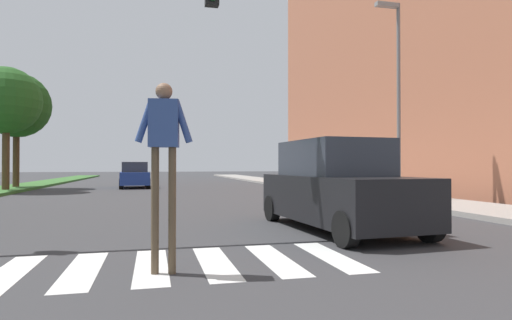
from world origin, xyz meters
The scene contains 10 objects.
ground_plane centered at (0.00, 30.00, 0.00)m, with size 140.00×140.00×0.00m, color #38383A.
crosswalk centered at (0.00, 8.52, 0.00)m, with size 4.95×2.20×0.01m.
median_strip centered at (-8.38, 28.00, 0.07)m, with size 2.58×64.00×0.15m, color #386B2D.
tree_far centered at (-7.92, 26.96, 4.81)m, with size 3.49×3.49×6.44m.
tree_distant centered at (-8.33, 30.10, 4.99)m, with size 3.86×3.86×6.79m.
sidewalk_right centered at (9.23, 28.00, 0.07)m, with size 3.00×64.00×0.15m, color #9E9991.
street_lamp_right centered at (8.64, 16.77, 4.59)m, with size 1.02×0.24×7.50m.
pedestrian_performer centered at (-0.30, 8.06, 1.66)m, with size 0.75×0.29×2.49m.
suv_crossing centered at (3.52, 11.04, 0.93)m, with size 2.25×4.72×1.97m.
sedan_midblock centered at (-1.55, 30.12, 0.76)m, with size 1.98×4.16×1.63m.
Camera 1 is at (-0.44, 2.45, 1.41)m, focal length 29.52 mm.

